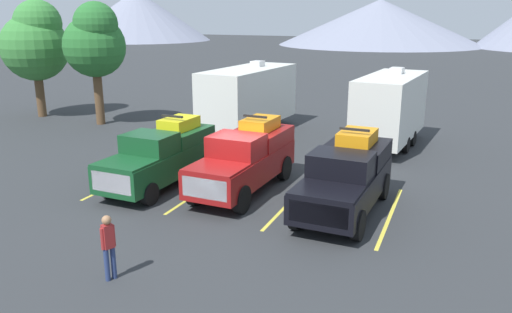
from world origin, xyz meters
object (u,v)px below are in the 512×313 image
Objects in this scene: camper_trailer_a at (249,96)px; camper_trailer_b at (390,107)px; pickup_truck_c at (346,175)px; pickup_truck_b at (246,158)px; pickup_truck_a at (162,155)px; person_a at (108,243)px.

camper_trailer_b is (7.64, -0.39, -0.01)m from camper_trailer_a.
pickup_truck_b is at bearing 170.99° from pickup_truck_c.
camper_trailer_b is at bearing -2.95° from camper_trailer_a.
pickup_truck_c is at bearing -51.38° from camper_trailer_a.
pickup_truck_c is (3.91, -0.62, -0.03)m from pickup_truck_b.
pickup_truck_b is 1.02× the size of pickup_truck_c.
pickup_truck_a is 11.63m from camper_trailer_b.
pickup_truck_c reaches higher than pickup_truck_a.
pickup_truck_b is 0.70× the size of camper_trailer_a.
pickup_truck_a is at bearing -87.49° from camper_trailer_a.
pickup_truck_a is at bearing -128.48° from camper_trailer_b.
pickup_truck_c is at bearing 57.34° from person_a.
pickup_truck_c is 12.16m from camper_trailer_a.
camper_trailer_b is (7.22, 9.08, 0.84)m from pickup_truck_a.
pickup_truck_c is at bearing -0.03° from pickup_truck_a.
pickup_truck_a is 0.99× the size of pickup_truck_c.
camper_trailer_a is 16.63m from person_a.
pickup_truck_c is 0.69× the size of camper_trailer_a.
pickup_truck_c is 3.30× the size of person_a.
camper_trailer_a reaches higher than person_a.
pickup_truck_b reaches higher than pickup_truck_c.
pickup_truck_b reaches higher than pickup_truck_a.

